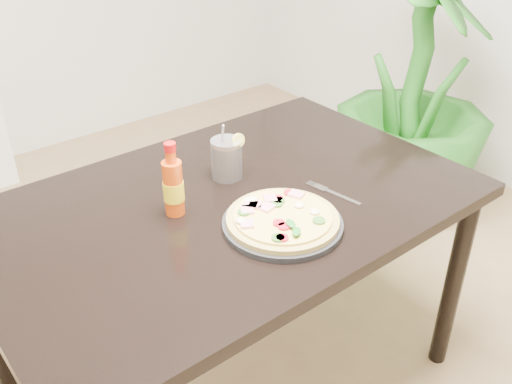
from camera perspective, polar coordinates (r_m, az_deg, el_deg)
dining_table at (r=1.68m, az=-2.56°, el=-3.12°), size 1.40×0.90×0.75m
plate at (r=1.52m, az=2.67°, el=-3.21°), size 0.32×0.32×0.02m
pizza at (r=1.51m, az=2.57°, el=-2.56°), size 0.30×0.30×0.03m
hot_sauce_bottle at (r=1.55m, az=-8.27°, el=0.56°), size 0.06×0.06×0.21m
cola_cup at (r=1.72m, az=-2.95°, el=3.26°), size 0.10×0.09×0.18m
fork at (r=1.68m, az=7.56°, el=-0.04°), size 0.05×0.19×0.00m
houseplant at (r=2.80m, az=15.78°, el=9.90°), size 1.03×1.03×1.31m
plant_pot at (r=3.03m, az=14.33°, el=0.28°), size 0.28×0.28×0.22m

